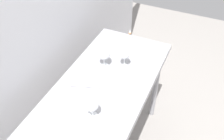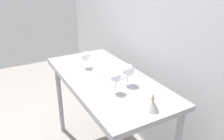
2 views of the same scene
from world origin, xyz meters
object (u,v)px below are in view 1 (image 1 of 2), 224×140
at_px(wine_glass_near_right, 125,54).
at_px(wine_glass_near_left, 92,105).
at_px(open_notebook, 85,88).
at_px(tasting_sheet_upper, 64,120).
at_px(wine_glass_far_right, 104,54).
at_px(decanter_funnel, 130,37).

relative_size(wine_glass_near_right, wine_glass_near_left, 1.07).
bearing_deg(wine_glass_near_right, wine_glass_near_left, -179.69).
xyz_separation_m(open_notebook, tasting_sheet_upper, (-0.31, -0.02, -0.00)).
xyz_separation_m(wine_glass_far_right, tasting_sheet_upper, (-0.59, 0.00, -0.12)).
distance_m(open_notebook, tasting_sheet_upper, 0.31).
relative_size(wine_glass_near_left, tasting_sheet_upper, 0.66).
distance_m(wine_glass_near_left, tasting_sheet_upper, 0.21).
height_order(tasting_sheet_upper, decanter_funnel, decanter_funnel).
relative_size(wine_glass_near_left, decanter_funnel, 1.20).
xyz_separation_m(tasting_sheet_upper, decanter_funnel, (0.98, -0.06, 0.04)).
xyz_separation_m(wine_glass_near_right, tasting_sheet_upper, (-0.65, 0.15, -0.12)).
relative_size(wine_glass_far_right, open_notebook, 0.46).
relative_size(wine_glass_near_right, tasting_sheet_upper, 0.70).
distance_m(wine_glass_far_right, wine_glass_near_left, 0.51).
height_order(wine_glass_far_right, tasting_sheet_upper, wine_glass_far_right).
bearing_deg(tasting_sheet_upper, wine_glass_near_left, -42.12).
relative_size(wine_glass_far_right, decanter_funnel, 1.33).
bearing_deg(wine_glass_near_right, tasting_sheet_upper, 167.20).
bearing_deg(decanter_funnel, wine_glass_near_right, -165.54).
height_order(wine_glass_near_right, tasting_sheet_upper, wine_glass_near_right).
relative_size(wine_glass_near_left, open_notebook, 0.41).
height_order(wine_glass_near_right, wine_glass_far_right, wine_glass_far_right).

